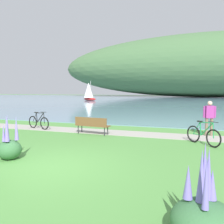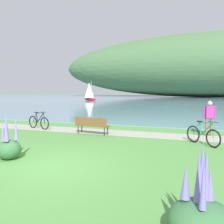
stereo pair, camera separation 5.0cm
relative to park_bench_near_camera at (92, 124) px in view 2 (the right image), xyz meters
The scene contains 11 objects.
ground_plane 5.10m from the park_bench_near_camera, 80.48° to the right, with size 200.00×200.00×0.00m, color #518E42.
bay_water 43.24m from the park_bench_near_camera, 88.89° to the left, with size 180.00×80.00×0.04m, color #6B8EA8.
distant_hillside 69.63m from the park_bench_near_camera, 82.65° to the left, with size 96.15×28.00×19.75m, color #42663D.
shoreline_path 1.30m from the park_bench_near_camera, 45.22° to the left, with size 60.00×1.50×0.01m, color #A39E93.
park_bench_near_camera is the anchor object (origin of this frame).
bicycle_leaning_near_bench 3.65m from the park_bench_near_camera, behind, with size 1.72×0.55×1.01m.
bicycle_beside_path 5.22m from the park_bench_near_camera, ahead, with size 1.28×1.31×1.01m.
person_at_shoreline 5.77m from the park_bench_near_camera, 15.05° to the left, with size 0.59×0.32×1.71m.
echium_bush_beside_closest 8.63m from the park_bench_near_camera, 55.37° to the right, with size 0.99×0.99×1.48m.
echium_bush_mid_cluster 4.81m from the park_bench_near_camera, 99.73° to the right, with size 0.75×0.75×1.46m.
sailboat_toward_hillside 38.19m from the park_bench_near_camera, 114.63° to the left, with size 3.65×2.73×4.16m.
Camera 2 is at (3.87, -5.57, 2.22)m, focal length 37.17 mm.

